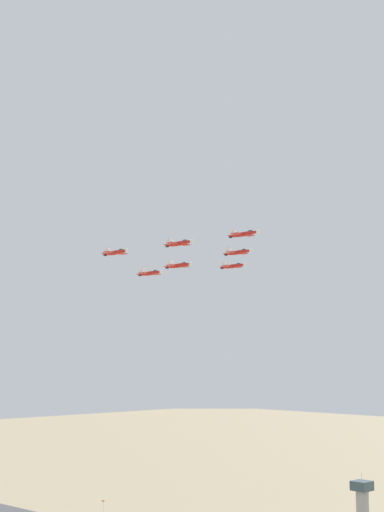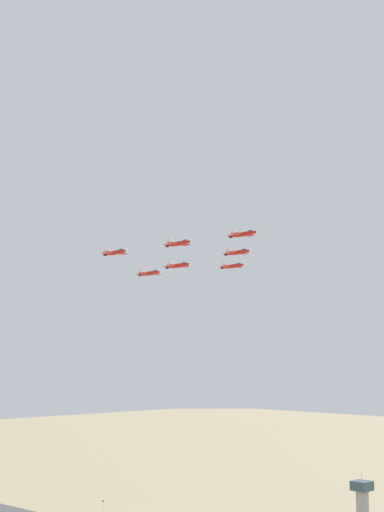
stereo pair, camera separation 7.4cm
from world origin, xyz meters
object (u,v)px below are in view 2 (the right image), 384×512
object	(u,v)px
jet_right_outer	(116,252)
jet_trailing	(151,273)
jet_lead	(244,234)
jet_slot_rear	(179,265)
windsock	(102,502)
jet_left_outer	(234,266)
jet_left_wingman	(239,252)
jet_right_wingman	(180,243)

from	to	relation	value
jet_right_outer	jet_trailing	xyz separation A→B (m)	(15.29, -28.59, -3.22)
jet_lead	jet_slot_rear	bearing A→B (deg)	179.70
windsock	jet_left_outer	bearing A→B (deg)	-172.68
jet_right_outer	jet_left_wingman	bearing A→B (deg)	68.15
jet_lead	jet_right_outer	distance (m)	43.47
jet_right_outer	jet_slot_rear	size ratio (longest dim) A/B	0.97
windsock	jet_right_wingman	size ratio (longest dim) A/B	0.44
windsock	jet_slot_rear	size ratio (longest dim) A/B	0.43
jet_left_wingman	jet_slot_rear	size ratio (longest dim) A/B	0.98
jet_lead	jet_left_outer	distance (m)	43.43
jet_left_wingman	jet_left_outer	distance (m)	21.68
jet_left_wingman	jet_left_outer	size ratio (longest dim) A/B	1.00
jet_left_outer	jet_right_wingman	bearing A→B (deg)	-68.39
jet_lead	jet_trailing	size ratio (longest dim) A/B	0.96
jet_left_wingman	jet_trailing	xyz separation A→B (m)	(33.42, 12.63, -5.67)
windsock	jet_trailing	world-z (taller)	jet_trailing
windsock	jet_slot_rear	xyz separation A→B (m)	(-68.04, 19.03, 93.78)
jet_left_wingman	jet_slot_rear	world-z (taller)	jet_left_wingman
jet_right_wingman	jet_right_outer	distance (m)	21.73
windsock	jet_trailing	bearing A→B (deg)	160.41
jet_lead	jet_right_wingman	xyz separation A→B (m)	(16.99, 13.30, -2.64)
jet_left_outer	jet_trailing	size ratio (longest dim) A/B	0.97
windsock	jet_right_outer	size ratio (longest dim) A/B	0.44
windsock	jet_lead	xyz separation A→B (m)	(-100.90, 20.37, 100.95)
jet_slot_rear	windsock	bearing A→B (deg)	165.68
jet_right_wingman	jet_left_wingman	bearing A→B (deg)	89.87
windsock	jet_slot_rear	distance (m)	117.42
jet_lead	jet_left_outer	bearing A→B (deg)	139.34
jet_right_outer	jet_trailing	world-z (taller)	jet_right_outer
jet_right_outer	jet_slot_rear	world-z (taller)	jet_right_outer
jet_slot_rear	jet_trailing	xyz separation A→B (m)	(16.43, -0.67, -1.29)
jet_left_wingman	jet_slot_rear	xyz separation A→B (m)	(16.99, 13.30, -4.38)
jet_right_wingman	jet_right_outer	world-z (taller)	jet_right_wingman
jet_lead	jet_right_outer	size ratio (longest dim) A/B	1.00
jet_right_wingman	jet_left_outer	size ratio (longest dim) A/B	1.00
windsock	jet_left_outer	world-z (taller)	jet_left_outer
windsock	jet_left_wingman	distance (m)	130.00
windsock	jet_left_wingman	bearing A→B (deg)	176.14
windsock	jet_right_wingman	xyz separation A→B (m)	(-83.90, 33.66, 98.31)
jet_left_outer	jet_trailing	distance (m)	32.62
jet_left_outer	jet_right_outer	size ratio (longest dim) A/B	1.01
windsock	jet_right_wingman	bearing A→B (deg)	158.14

